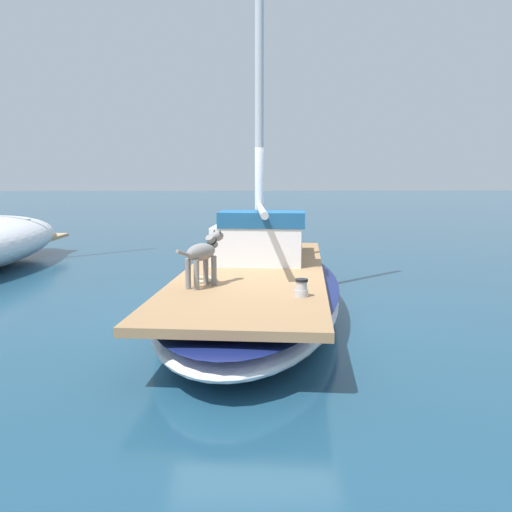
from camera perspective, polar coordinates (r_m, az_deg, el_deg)
The scene contains 7 objects.
ground_plane at distance 8.52m, azimuth -0.18°, elevation -5.74°, with size 120.00×120.00×0.00m, color navy.
sailboat_main at distance 8.45m, azimuth -0.18°, elevation -3.54°, with size 3.31×7.47×0.66m.
mast_main at distance 9.13m, azimuth 0.37°, elevation 17.94°, with size 0.14×2.27×6.57m.
cabin_house at distance 9.44m, azimuth 0.48°, elevation 1.85°, with size 1.64×2.36×0.84m.
dog_grey at distance 7.09m, azimuth -5.41°, elevation 0.25°, with size 0.59×0.83×0.70m.
deck_winch at distance 6.54m, azimuth 4.66°, elevation -3.31°, with size 0.16×0.16×0.21m.
coiled_rope at distance 7.49m, azimuth -5.17°, elevation -2.42°, with size 0.32×0.32×0.04m, color beige.
Camera 1 is at (-0.19, -8.26, 2.08)m, focal length 39.21 mm.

